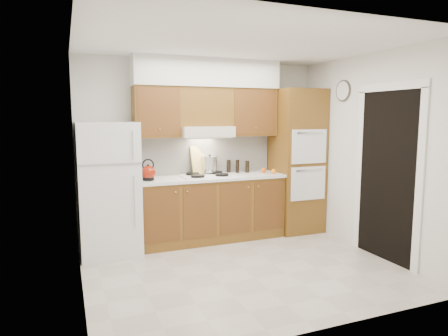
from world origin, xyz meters
name	(u,v)px	position (x,y,z in m)	size (l,w,h in m)	color
floor	(243,268)	(0.00, 0.00, 0.00)	(3.60, 3.60, 0.00)	#BBB2A4
ceiling	(245,43)	(0.00, 0.00, 2.60)	(3.60, 3.60, 0.00)	white
wall_back	(202,149)	(0.00, 1.50, 1.30)	(3.60, 0.02, 2.60)	silver
wall_left	(77,167)	(-1.80, 0.00, 1.30)	(0.02, 3.00, 2.60)	silver
wall_right	(369,154)	(1.80, 0.00, 1.30)	(0.02, 3.00, 2.60)	silver
fridge	(109,189)	(-1.41, 1.14, 0.86)	(0.75, 0.72, 1.72)	white
base_cabinets	(211,209)	(0.02, 1.20, 0.45)	(2.11, 0.60, 0.90)	brown
countertop	(211,177)	(0.03, 1.19, 0.92)	(2.13, 0.62, 0.04)	white
backsplash	(204,155)	(0.02, 1.49, 1.22)	(2.11, 0.03, 0.56)	white
oven_cabinet	(297,161)	(1.44, 1.18, 1.10)	(0.70, 0.65, 2.20)	brown
upper_cab_left	(156,112)	(-0.71, 1.33, 1.85)	(0.63, 0.33, 0.70)	brown
upper_cab_right	(251,112)	(0.72, 1.33, 1.85)	(0.73, 0.33, 0.70)	brown
range_hood	(205,132)	(-0.02, 1.27, 1.57)	(0.75, 0.45, 0.15)	silver
upper_cab_over_hood	(204,107)	(-0.02, 1.33, 1.92)	(0.75, 0.33, 0.55)	brown
soffit	(207,73)	(0.03, 1.32, 2.40)	(2.13, 0.36, 0.40)	silver
cooktop	(207,176)	(-0.02, 1.21, 0.95)	(0.74, 0.50, 0.01)	white
doorway	(387,177)	(1.79, -0.35, 1.05)	(0.02, 0.90, 2.10)	black
wall_clock	(343,91)	(1.79, 0.55, 2.15)	(0.30, 0.30, 0.02)	#3F3833
kettle	(148,173)	(-0.89, 1.11, 1.05)	(0.19, 0.19, 0.19)	maroon
cutting_board	(201,161)	(-0.04, 1.45, 1.14)	(0.32, 0.02, 0.43)	tan
stock_pot	(210,164)	(0.08, 1.38, 1.08)	(0.22, 0.22, 0.23)	silver
condiment_a	(237,166)	(0.51, 1.35, 1.04)	(0.06, 0.06, 0.20)	black
condiment_b	(229,166)	(0.41, 1.45, 1.04)	(0.06, 0.06, 0.19)	black
condiment_c	(247,167)	(0.67, 1.35, 1.03)	(0.06, 0.06, 0.18)	black
orange_near	(273,171)	(0.98, 1.08, 0.98)	(0.07, 0.07, 0.07)	orange
orange_far	(263,170)	(0.89, 1.22, 0.98)	(0.08, 0.08, 0.08)	#FF610D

